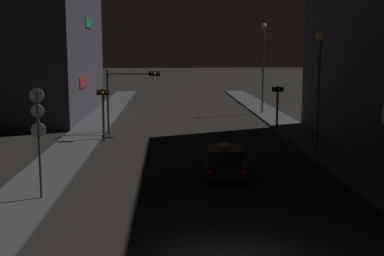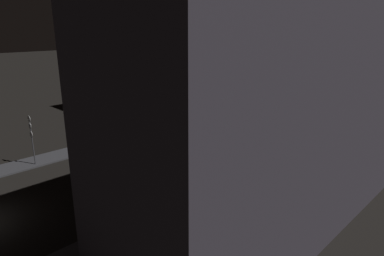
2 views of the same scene
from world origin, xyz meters
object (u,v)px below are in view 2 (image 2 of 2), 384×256
Objects in this scene: street_lamp_far_block at (330,86)px; sign_pole_left at (31,135)px; traffic_light_overhead at (187,104)px; street_lamp_near_block at (221,122)px; taxi at (122,170)px; traffic_light_left_kerb at (160,113)px; traffic_light_right_kerb at (262,131)px.

sign_pole_left is at bearing -117.03° from street_lamp_far_block.
street_lamp_near_block reaches higher than traffic_light_overhead.
taxi is 12.22m from traffic_light_left_kerb.
traffic_light_right_kerb is at bearing -3.28° from traffic_light_overhead.
sign_pole_left is (-12.90, -15.80, 0.30)m from traffic_light_right_kerb.
traffic_light_right_kerb is 0.50× the size of street_lamp_near_block.
sign_pole_left reaches higher than traffic_light_right_kerb.
sign_pole_left is 30.85m from street_lamp_far_block.
taxi is 0.55× the size of street_lamp_far_block.
taxi is 0.66× the size of street_lamp_near_block.
traffic_light_left_kerb is (-6.96, 9.89, 1.77)m from taxi.
street_lamp_far_block is (13.97, 27.38, 2.63)m from sign_pole_left.
traffic_light_right_kerb is (5.12, 12.00, 1.76)m from taxi.
traffic_light_left_kerb reaches higher than taxi.
traffic_light_right_kerb is at bearing 96.80° from street_lamp_near_block.
street_lamp_far_block reaches higher than traffic_light_overhead.
street_lamp_far_block is at bearing 46.17° from traffic_light_left_kerb.
taxi is at bearing -54.87° from traffic_light_left_kerb.
traffic_light_left_kerb is at bearing 86.56° from sign_pole_left.
traffic_light_right_kerb is at bearing 66.90° from taxi.
taxi is at bearing -140.05° from street_lamp_near_block.
traffic_light_overhead is 0.66× the size of street_lamp_near_block.
traffic_light_overhead is at bearing 176.72° from traffic_light_right_kerb.
traffic_light_overhead reaches higher than traffic_light_left_kerb.
street_lamp_far_block is (11.61, 10.98, 2.07)m from traffic_light_overhead.
traffic_light_right_kerb is 0.78× the size of sign_pole_left.
sign_pole_left is (-7.78, -3.80, 2.06)m from taxi.
traffic_light_left_kerb is 13.72m from sign_pole_left.
taxi is 1.31× the size of traffic_light_left_kerb.
traffic_light_overhead reaches higher than taxi.
taxi is 8.85m from street_lamp_near_block.
traffic_light_right_kerb is 11.99m from street_lamp_far_block.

